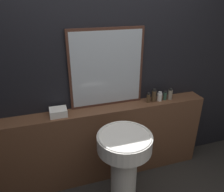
% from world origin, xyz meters
% --- Properties ---
extents(wall_back, '(8.00, 0.06, 2.50)m').
position_xyz_m(wall_back, '(0.00, 1.26, 1.25)').
color(wall_back, black).
rests_on(wall_back, ground_plane).
extents(vanity_counter, '(2.31, 0.21, 0.89)m').
position_xyz_m(vanity_counter, '(0.00, 1.13, 0.44)').
color(vanity_counter, brown).
rests_on(vanity_counter, ground_plane).
extents(pedestal_sink, '(0.49, 0.49, 0.87)m').
position_xyz_m(pedestal_sink, '(0.05, 0.65, 0.57)').
color(pedestal_sink, silver).
rests_on(pedestal_sink, ground_plane).
extents(mirror, '(0.77, 0.03, 0.80)m').
position_xyz_m(mirror, '(0.06, 1.21, 1.29)').
color(mirror, '#47281E').
rests_on(mirror, vanity_counter).
extents(towel_stack, '(0.17, 0.14, 0.07)m').
position_xyz_m(towel_stack, '(-0.46, 1.13, 0.92)').
color(towel_stack, white).
rests_on(towel_stack, vanity_counter).
extents(shampoo_bottle, '(0.04, 0.04, 0.11)m').
position_xyz_m(shampoo_bottle, '(0.50, 1.13, 0.94)').
color(shampoo_bottle, '#4C3823').
rests_on(shampoo_bottle, vanity_counter).
extents(conditioner_bottle, '(0.05, 0.05, 0.15)m').
position_xyz_m(conditioner_bottle, '(0.57, 1.13, 0.96)').
color(conditioner_bottle, '#4C3823').
rests_on(conditioner_bottle, vanity_counter).
extents(lotion_bottle, '(0.05, 0.05, 0.11)m').
position_xyz_m(lotion_bottle, '(0.64, 1.13, 0.94)').
color(lotion_bottle, white).
rests_on(lotion_bottle, vanity_counter).
extents(body_wash_bottle, '(0.04, 0.04, 0.11)m').
position_xyz_m(body_wash_bottle, '(0.71, 1.13, 0.94)').
color(body_wash_bottle, '#2D4C3D').
rests_on(body_wash_bottle, vanity_counter).
extents(hand_soap_bottle, '(0.05, 0.05, 0.13)m').
position_xyz_m(hand_soap_bottle, '(0.78, 1.13, 0.95)').
color(hand_soap_bottle, gray).
rests_on(hand_soap_bottle, vanity_counter).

